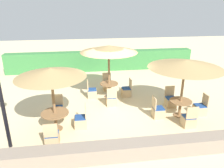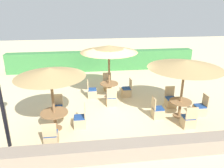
{
  "view_description": "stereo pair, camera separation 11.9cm",
  "coord_description": "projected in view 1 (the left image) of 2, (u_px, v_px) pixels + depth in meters",
  "views": [
    {
      "loc": [
        -1.39,
        -9.09,
        4.6
      ],
      "look_at": [
        0.0,
        0.6,
        0.9
      ],
      "focal_mm": 35.0,
      "sensor_mm": 36.0,
      "label": 1
    },
    {
      "loc": [
        -1.27,
        -9.1,
        4.6
      ],
      "look_at": [
        0.0,
        0.6,
        0.9
      ],
      "focal_mm": 35.0,
      "sensor_mm": 36.0,
      "label": 2
    }
  ],
  "objects": [
    {
      "name": "ground_plane",
      "position": [
        114.0,
        106.0,
        10.22
      ],
      "size": [
        40.0,
        40.0,
        0.0
      ],
      "primitive_type": "plane",
      "color": "beige"
    },
    {
      "name": "patio_chair_center_north",
      "position": [
        107.0,
        85.0,
        12.1
      ],
      "size": [
        0.46,
        0.46,
        0.93
      ],
      "rotation": [
        0.0,
        0.0,
        3.14
      ],
      "color": "tan",
      "rests_on": "ground_plane"
    },
    {
      "name": "hedge_row",
      "position": [
        101.0,
        61.0,
        15.45
      ],
      "size": [
        13.0,
        0.7,
        1.36
      ],
      "primitive_type": "cube",
      "color": "#387A3D",
      "rests_on": "ground_plane"
    },
    {
      "name": "patio_chair_front_right_south",
      "position": [
        189.0,
        120.0,
        8.51
      ],
      "size": [
        0.46,
        0.46,
        0.93
      ],
      "color": "tan",
      "rests_on": "ground_plane"
    },
    {
      "name": "parasol_center",
      "position": [
        109.0,
        49.0,
        10.39
      ],
      "size": [
        2.77,
        2.77,
        2.66
      ],
      "color": "olive",
      "rests_on": "ground_plane"
    },
    {
      "name": "parasol_front_left",
      "position": [
        51.0,
        73.0,
        7.61
      ],
      "size": [
        2.5,
        2.5,
        2.45
      ],
      "color": "olive",
      "rests_on": "ground_plane"
    },
    {
      "name": "round_table_center",
      "position": [
        109.0,
        87.0,
        11.08
      ],
      "size": [
        0.92,
        0.92,
        0.74
      ],
      "color": "olive",
      "rests_on": "ground_plane"
    },
    {
      "name": "stone_border",
      "position": [
        131.0,
        150.0,
        6.82
      ],
      "size": [
        10.0,
        0.56,
        0.52
      ],
      "primitive_type": "cube",
      "color": "gray",
      "rests_on": "ground_plane"
    },
    {
      "name": "patio_chair_center_west",
      "position": [
        92.0,
        93.0,
        11.11
      ],
      "size": [
        0.46,
        0.46,
        0.93
      ],
      "rotation": [
        0.0,
        0.0,
        -1.57
      ],
      "color": "tan",
      "rests_on": "ground_plane"
    },
    {
      "name": "patio_chair_front_right_west",
      "position": [
        158.0,
        112.0,
        9.19
      ],
      "size": [
        0.46,
        0.46,
        0.93
      ],
      "rotation": [
        0.0,
        0.0,
        -1.57
      ],
      "color": "tan",
      "rests_on": "ground_plane"
    },
    {
      "name": "patio_chair_center_east",
      "position": [
        127.0,
        91.0,
        11.29
      ],
      "size": [
        0.46,
        0.46,
        0.93
      ],
      "rotation": [
        0.0,
        0.0,
        1.57
      ],
      "color": "tan",
      "rests_on": "ground_plane"
    },
    {
      "name": "round_table_front_right",
      "position": [
        180.0,
        104.0,
        9.22
      ],
      "size": [
        0.92,
        0.92,
        0.71
      ],
      "color": "olive",
      "rests_on": "ground_plane"
    },
    {
      "name": "patio_chair_front_left_east",
      "position": [
        81.0,
        121.0,
        8.46
      ],
      "size": [
        0.46,
        0.46,
        0.93
      ],
      "rotation": [
        0.0,
        0.0,
        1.57
      ],
      "color": "tan",
      "rests_on": "ground_plane"
    },
    {
      "name": "patio_chair_front_right_north",
      "position": [
        170.0,
        101.0,
        10.18
      ],
      "size": [
        0.46,
        0.46,
        0.93
      ],
      "rotation": [
        0.0,
        0.0,
        3.14
      ],
      "color": "tan",
      "rests_on": "ground_plane"
    },
    {
      "name": "parasol_front_right",
      "position": [
        185.0,
        64.0,
        8.6
      ],
      "size": [
        2.95,
        2.95,
        2.47
      ],
      "color": "olive",
      "rests_on": "ground_plane"
    },
    {
      "name": "round_table_front_left",
      "position": [
        55.0,
        116.0,
        8.22
      ],
      "size": [
        1.03,
        1.03,
        0.71
      ],
      "color": "olive",
      "rests_on": "ground_plane"
    },
    {
      "name": "patio_chair_front_left_north",
      "position": [
        58.0,
        111.0,
        9.26
      ],
      "size": [
        0.46,
        0.46,
        0.93
      ],
      "rotation": [
        0.0,
        0.0,
        3.14
      ],
      "color": "tan",
      "rests_on": "ground_plane"
    },
    {
      "name": "patio_chair_center_south",
      "position": [
        111.0,
        100.0,
        10.28
      ],
      "size": [
        0.46,
        0.46,
        0.93
      ],
      "color": "tan",
      "rests_on": "ground_plane"
    },
    {
      "name": "patio_chair_front_right_east",
      "position": [
        200.0,
        109.0,
        9.42
      ],
      "size": [
        0.46,
        0.46,
        0.93
      ],
      "rotation": [
        0.0,
        0.0,
        1.57
      ],
      "color": "tan",
      "rests_on": "ground_plane"
    },
    {
      "name": "patio_chair_front_left_south",
      "position": [
        52.0,
        138.0,
        7.39
      ],
      "size": [
        0.46,
        0.46,
        0.93
      ],
      "color": "tan",
      "rests_on": "ground_plane"
    }
  ]
}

